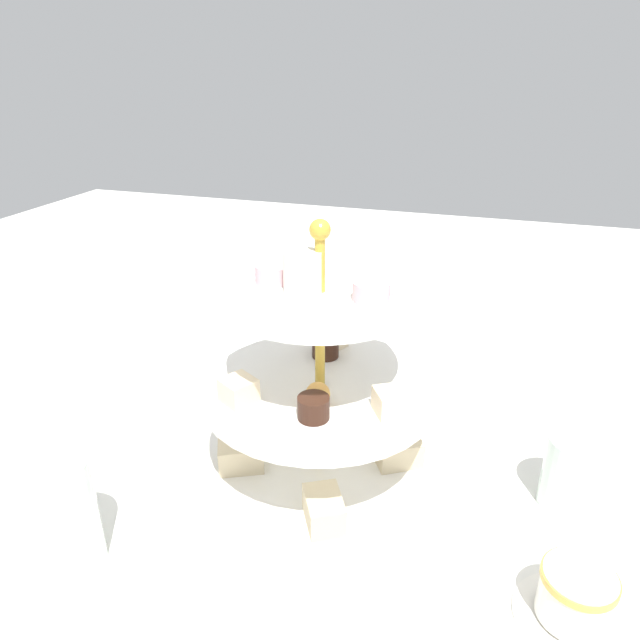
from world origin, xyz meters
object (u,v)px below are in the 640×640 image
(water_glass_short_left, at_px, (576,473))
(butter_knife_left, at_px, (190,364))
(tiered_serving_stand, at_px, (319,408))
(teacup_with_saucer, at_px, (574,598))
(water_glass_tall_right, at_px, (57,517))

(water_glass_short_left, distance_m, butter_knife_left, 0.54)
(tiered_serving_stand, xyz_separation_m, teacup_with_saucer, (-0.25, 0.11, -0.06))
(tiered_serving_stand, height_order, water_glass_short_left, tiered_serving_stand)
(water_glass_short_left, xyz_separation_m, teacup_with_saucer, (0.01, 0.14, -0.02))
(teacup_with_saucer, bearing_deg, tiered_serving_stand, -24.59)
(water_glass_tall_right, height_order, water_glass_short_left, water_glass_tall_right)
(water_glass_short_left, relative_size, butter_knife_left, 0.47)
(tiered_serving_stand, distance_m, teacup_with_saucer, 0.28)
(butter_knife_left, bearing_deg, water_glass_short_left, 107.80)
(water_glass_short_left, bearing_deg, teacup_with_saucer, 85.87)
(teacup_with_saucer, bearing_deg, water_glass_tall_right, 9.90)
(teacup_with_saucer, bearing_deg, butter_knife_left, -29.49)
(water_glass_tall_right, relative_size, teacup_with_saucer, 1.22)
(tiered_serving_stand, relative_size, butter_knife_left, 1.74)
(tiered_serving_stand, xyz_separation_m, water_glass_tall_right, (0.18, 0.19, -0.03))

